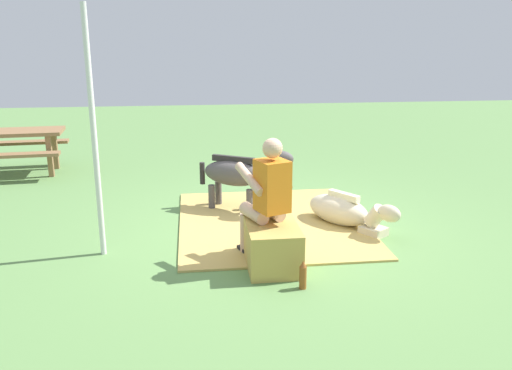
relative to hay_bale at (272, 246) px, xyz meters
name	(u,v)px	position (x,y,z in m)	size (l,w,h in m)	color
ground_plane	(272,229)	(1.08, -0.17, -0.22)	(24.00, 24.00, 0.00)	#608C4C
hay_patch	(271,222)	(1.30, -0.19, -0.21)	(2.69, 2.29, 0.02)	tan
hay_bale	(272,246)	(0.00, 0.00, 0.00)	(0.74, 0.52, 0.45)	tan
person_seated	(267,194)	(0.15, 0.04, 0.50)	(0.72, 0.56, 1.33)	#D8AD8C
pony_standing	(239,174)	(1.84, 0.16, 0.29)	(0.84, 1.21, 0.87)	#4C4747
pony_lying	(345,211)	(1.10, -1.07, -0.03)	(1.25, 0.99, 0.42)	beige
soda_bottle	(303,275)	(-0.52, -0.21, -0.09)	(0.07, 0.07, 0.28)	brown
tent_pole_left	(94,136)	(0.55, 1.77, 1.08)	(0.06, 0.06, 2.60)	silver
picnic_bench	(17,141)	(4.24, 3.69, 0.35)	(1.41, 1.60, 0.75)	olive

